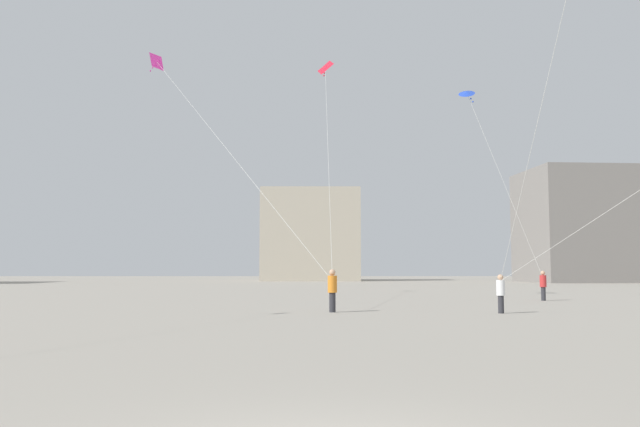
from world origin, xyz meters
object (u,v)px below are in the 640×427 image
Objects in this scene: person_in_orange at (332,289)px; kite_magenta_delta at (160,65)px; kite_crimson_delta at (325,72)px; building_centre_hall at (311,235)px; building_right_hall at (578,226)px; person_in_white at (501,292)px; kite_cobalt_diamond at (468,95)px; person_in_red at (543,284)px.

kite_magenta_delta is (-11.14, 15.54, 14.39)m from person_in_orange.
kite_crimson_delta is at bearing -17.09° from kite_magenta_delta.
building_right_hall reaches higher than building_centre_hall.
person_in_white is 0.11× the size of building_centre_hall.
person_in_white is at bearing -83.35° from building_centre_hall.
kite_cobalt_diamond is at bearing -118.09° from building_right_hall.
kite_cobalt_diamond is 0.77× the size of building_right_hall.
person_in_red is 0.12× the size of building_centre_hall.
building_right_hall reaches higher than kite_crimson_delta.
person_in_white is 0.88× the size of person_in_orange.
kite_cobalt_diamond is 0.68× the size of kite_magenta_delta.
person_in_red reaches higher than person_in_white.
person_in_orange reaches higher than person_in_red.
person_in_white is 0.09× the size of kite_magenta_delta.
kite_crimson_delta is at bearing -10.84° from person_in_white.
building_right_hall is at bearing 44.47° from kite_magenta_delta.
kite_magenta_delta is at bearing 8.62° from person_in_white.
kite_cobalt_diamond reaches higher than person_in_white.
person_in_orange is 69.81m from building_right_hall.
kite_magenta_delta is 1.17× the size of building_centre_hall.
person_in_red is at bearing -10.75° from kite_crimson_delta.
person_in_red is at bearing -13.78° from kite_magenta_delta.
person_in_white is (-5.36, -10.55, -0.06)m from person_in_red.
building_centre_hall is at bearing 163.75° from building_right_hall.
building_right_hall reaches higher than person_in_orange.
person_in_orange is (-6.83, 0.73, 0.11)m from person_in_white.
kite_magenta_delta reaches higher than kite_cobalt_diamond.
building_centre_hall is at bearing 80.12° from kite_magenta_delta.
kite_magenta_delta is 1.13× the size of building_right_hall.
kite_magenta_delta is at bearing 120.83° from person_in_orange.
building_centre_hall is at bearing 91.35° from kite_crimson_delta.
person_in_orange is 0.12× the size of building_centre_hall.
building_right_hall is at bearing 54.31° from kite_crimson_delta.
kite_crimson_delta reaches higher than kite_cobalt_diamond.
kite_crimson_delta is at bearing -88.65° from building_centre_hall.
kite_crimson_delta reaches higher than person_in_red.
kite_magenta_delta is (-11.01, 3.39, 1.48)m from kite_crimson_delta.
person_in_red is at bearing 34.01° from person_in_orange.
person_in_orange is at bearing -54.36° from kite_magenta_delta.
person_in_orange is 0.15× the size of kite_cobalt_diamond.
person_in_white is 28.26m from kite_magenta_delta.
building_centre_hall is (-1.51, 70.84, 5.79)m from person_in_orange.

